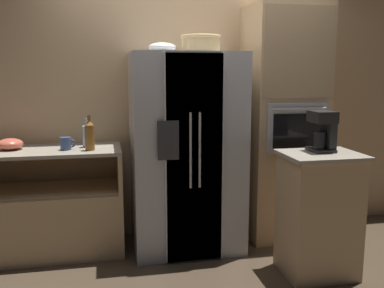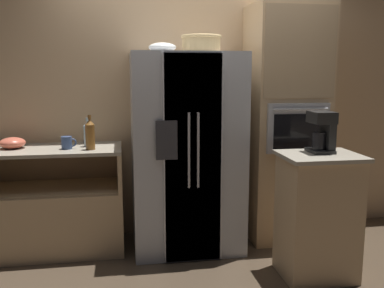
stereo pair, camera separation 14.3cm
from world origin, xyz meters
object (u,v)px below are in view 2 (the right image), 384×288
at_px(wall_oven, 285,124).
at_px(wicker_basket, 201,43).
at_px(mixing_bowl, 12,143).
at_px(mug, 67,143).
at_px(coffee_maker, 323,130).
at_px(bottle_tall, 88,134).
at_px(refrigerator, 186,152).
at_px(fruit_bowl, 162,47).
at_px(bottle_short, 90,134).

xyz_separation_m(wall_oven, wicker_basket, (-0.83, -0.08, 0.74)).
relative_size(wall_oven, mixing_bowl, 10.04).
height_order(mug, coffee_maker, coffee_maker).
bearing_deg(coffee_maker, mug, 160.31).
bearing_deg(mug, bottle_tall, 31.62).
bearing_deg(mug, coffee_maker, -19.69).
xyz_separation_m(refrigerator, mug, (-1.04, 0.02, 0.11)).
height_order(wall_oven, wicker_basket, wall_oven).
bearing_deg(wicker_basket, refrigerator, -178.70).
bearing_deg(wicker_basket, mixing_bowl, 175.86).
height_order(wall_oven, mug, wall_oven).
height_order(wall_oven, fruit_bowl, wall_oven).
xyz_separation_m(refrigerator, wall_oven, (0.96, 0.08, 0.22)).
xyz_separation_m(refrigerator, fruit_bowl, (-0.21, -0.01, 0.92)).
height_order(wall_oven, mixing_bowl, wall_oven).
xyz_separation_m(wicker_basket, mug, (-1.17, 0.01, -0.85)).
bearing_deg(fruit_bowl, mug, 178.02).
relative_size(bottle_short, coffee_maker, 0.94).
bearing_deg(bottle_tall, mixing_bowl, 179.97).
distance_m(refrigerator, bottle_short, 0.86).
distance_m(bottle_short, coffee_maker, 1.92).
bearing_deg(coffee_maker, bottle_short, 159.94).
relative_size(refrigerator, bottle_short, 5.90).
distance_m(wall_oven, bottle_tall, 1.83).
height_order(refrigerator, bottle_short, refrigerator).
height_order(wicker_basket, mug, wicker_basket).
bearing_deg(fruit_bowl, wall_oven, 4.70).
height_order(bottle_short, coffee_maker, coffee_maker).
bearing_deg(mixing_bowl, wicker_basket, -4.14).
bearing_deg(wicker_basket, coffee_maker, -40.28).
bearing_deg(coffee_maker, bottle_tall, 155.88).
height_order(refrigerator, wall_oven, wall_oven).
bearing_deg(mixing_bowl, coffee_maker, -18.35).
xyz_separation_m(mixing_bowl, coffee_maker, (2.47, -0.82, 0.17)).
bearing_deg(refrigerator, coffee_maker, -35.96).
xyz_separation_m(refrigerator, bottle_tall, (-0.87, 0.12, 0.17)).
relative_size(wall_oven, fruit_bowl, 9.38).
height_order(wall_oven, bottle_short, wall_oven).
xyz_separation_m(wicker_basket, fruit_bowl, (-0.34, -0.01, -0.04)).
height_order(refrigerator, mixing_bowl, refrigerator).
xyz_separation_m(bottle_tall, mug, (-0.17, -0.10, -0.06)).
bearing_deg(coffee_maker, mixing_bowl, 161.65).
distance_m(refrigerator, fruit_bowl, 0.94).
height_order(refrigerator, fruit_bowl, fruit_bowl).
bearing_deg(mug, mixing_bowl, 167.54).
distance_m(bottle_tall, coffee_maker, 2.01).
height_order(wall_oven, bottle_tall, wall_oven).
relative_size(refrigerator, bottle_tall, 6.86).
relative_size(refrigerator, wicker_basket, 5.02).
relative_size(fruit_bowl, coffee_maker, 0.74).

